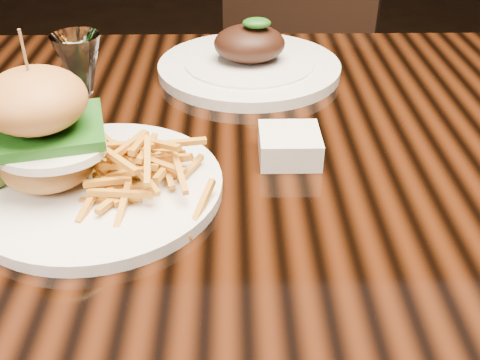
{
  "coord_description": "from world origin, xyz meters",
  "views": [
    {
      "loc": [
        -0.05,
        -0.64,
        1.13
      ],
      "look_at": [
        -0.04,
        -0.17,
        0.81
      ],
      "focal_mm": 42.0,
      "sensor_mm": 36.0,
      "label": 1
    }
  ],
  "objects_px": {
    "dining_table": "(267,195)",
    "burger_plate": "(84,157)",
    "chair_far": "(286,55)",
    "wine_glass": "(81,70)",
    "far_dish": "(249,62)"
  },
  "relations": [
    {
      "from": "dining_table",
      "to": "burger_plate",
      "type": "distance_m",
      "value": 0.27
    },
    {
      "from": "burger_plate",
      "to": "far_dish",
      "type": "distance_m",
      "value": 0.41
    },
    {
      "from": "burger_plate",
      "to": "dining_table",
      "type": "bearing_deg",
      "value": 22.97
    },
    {
      "from": "burger_plate",
      "to": "chair_far",
      "type": "height_order",
      "value": "chair_far"
    },
    {
      "from": "wine_glass",
      "to": "far_dish",
      "type": "distance_m",
      "value": 0.35
    },
    {
      "from": "dining_table",
      "to": "wine_glass",
      "type": "bearing_deg",
      "value": -177.91
    },
    {
      "from": "far_dish",
      "to": "chair_far",
      "type": "distance_m",
      "value": 0.68
    },
    {
      "from": "far_dish",
      "to": "chair_far",
      "type": "bearing_deg",
      "value": 78.75
    },
    {
      "from": "wine_glass",
      "to": "chair_far",
      "type": "relative_size",
      "value": 0.17
    },
    {
      "from": "burger_plate",
      "to": "far_dish",
      "type": "bearing_deg",
      "value": 58.94
    },
    {
      "from": "burger_plate",
      "to": "wine_glass",
      "type": "height_order",
      "value": "burger_plate"
    },
    {
      "from": "dining_table",
      "to": "chair_far",
      "type": "height_order",
      "value": "chair_far"
    },
    {
      "from": "dining_table",
      "to": "chair_far",
      "type": "relative_size",
      "value": 1.68
    },
    {
      "from": "burger_plate",
      "to": "chair_far",
      "type": "xyz_separation_m",
      "value": [
        0.32,
        0.98,
        -0.26
      ]
    },
    {
      "from": "burger_plate",
      "to": "wine_glass",
      "type": "relative_size",
      "value": 1.83
    }
  ]
}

